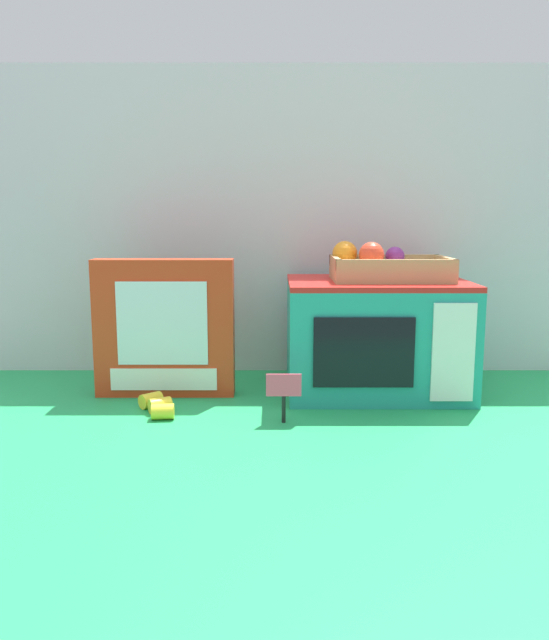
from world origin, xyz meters
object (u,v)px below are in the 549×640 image
at_px(food_groups_crate, 387,268).
at_px(loose_toy_banana, 161,405).
at_px(price_sign, 287,390).
at_px(cookie_set_box, 168,328).
at_px(toy_microwave, 379,336).

xyz_separation_m(food_groups_crate, loose_toy_banana, (-0.49, -0.17, -0.27)).
bearing_deg(price_sign, cookie_set_box, 143.24).
height_order(food_groups_crate, cookie_set_box, food_groups_crate).
bearing_deg(food_groups_crate, price_sign, -134.76).
distance_m(toy_microwave, food_groups_crate, 0.16).
height_order(toy_microwave, loose_toy_banana, toy_microwave).
distance_m(food_groups_crate, loose_toy_banana, 0.59).
height_order(price_sign, loose_toy_banana, price_sign).
height_order(cookie_set_box, price_sign, cookie_set_box).
xyz_separation_m(food_groups_crate, cookie_set_box, (-0.50, -0.03, -0.13)).
bearing_deg(toy_microwave, loose_toy_banana, -160.75).
relative_size(food_groups_crate, cookie_set_box, 0.84).
xyz_separation_m(cookie_set_box, loose_toy_banana, (0.01, -0.14, -0.14)).
xyz_separation_m(cookie_set_box, price_sign, (0.27, -0.20, -0.09)).
xyz_separation_m(toy_microwave, price_sign, (-0.22, -0.23, -0.06)).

